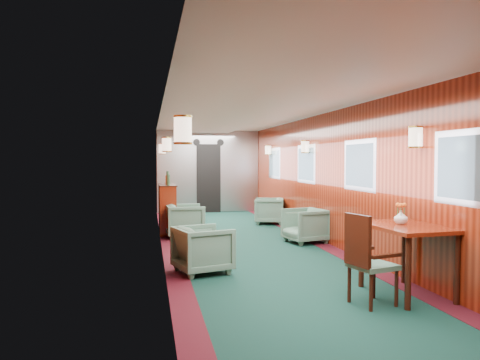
{
  "coord_description": "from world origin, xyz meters",
  "views": [
    {
      "loc": [
        -1.7,
        -7.75,
        1.53
      ],
      "look_at": [
        0.0,
        1.01,
        1.15
      ],
      "focal_mm": 35.0,
      "sensor_mm": 36.0,
      "label": 1
    }
  ],
  "objects_px": {
    "credenza": "(167,208)",
    "armchair_left_far": "(185,221)",
    "side_chair": "(366,256)",
    "armchair_right_near": "(305,226)",
    "dining_table": "(406,236)",
    "armchair_left_near": "(203,249)",
    "armchair_right_far": "(269,211)"
  },
  "relations": [
    {
      "from": "dining_table",
      "to": "armchair_left_far",
      "type": "height_order",
      "value": "dining_table"
    },
    {
      "from": "armchair_left_near",
      "to": "armchair_left_far",
      "type": "relative_size",
      "value": 0.96
    },
    {
      "from": "armchair_right_far",
      "to": "side_chair",
      "type": "bearing_deg",
      "value": 10.72
    },
    {
      "from": "armchair_left_near",
      "to": "dining_table",
      "type": "bearing_deg",
      "value": -141.46
    },
    {
      "from": "dining_table",
      "to": "credenza",
      "type": "bearing_deg",
      "value": 110.9
    },
    {
      "from": "credenza",
      "to": "armchair_right_far",
      "type": "distance_m",
      "value": 2.62
    },
    {
      "from": "dining_table",
      "to": "armchair_right_far",
      "type": "relative_size",
      "value": 1.63
    },
    {
      "from": "side_chair",
      "to": "armchair_right_far",
      "type": "relative_size",
      "value": 1.41
    },
    {
      "from": "armchair_right_near",
      "to": "armchair_right_far",
      "type": "xyz_separation_m",
      "value": [
        -0.01,
        2.63,
        -0.01
      ]
    },
    {
      "from": "armchair_left_far",
      "to": "armchair_right_far",
      "type": "xyz_separation_m",
      "value": [
        2.13,
        1.61,
        -0.02
      ]
    },
    {
      "from": "armchair_right_far",
      "to": "dining_table",
      "type": "bearing_deg",
      "value": 16.3
    },
    {
      "from": "armchair_left_near",
      "to": "armchair_right_far",
      "type": "height_order",
      "value": "armchair_left_near"
    },
    {
      "from": "side_chair",
      "to": "armchair_right_near",
      "type": "distance_m",
      "value": 3.76
    },
    {
      "from": "side_chair",
      "to": "armchair_left_far",
      "type": "distance_m",
      "value": 4.97
    },
    {
      "from": "armchair_left_far",
      "to": "armchair_right_far",
      "type": "relative_size",
      "value": 1.06
    },
    {
      "from": "side_chair",
      "to": "credenza",
      "type": "distance_m",
      "value": 5.73
    },
    {
      "from": "side_chair",
      "to": "armchair_left_near",
      "type": "height_order",
      "value": "side_chair"
    },
    {
      "from": "armchair_right_near",
      "to": "armchair_right_far",
      "type": "height_order",
      "value": "armchair_right_near"
    },
    {
      "from": "credenza",
      "to": "armchair_left_far",
      "type": "distance_m",
      "value": 0.79
    },
    {
      "from": "credenza",
      "to": "armchair_left_far",
      "type": "relative_size",
      "value": 1.78
    },
    {
      "from": "dining_table",
      "to": "credenza",
      "type": "distance_m",
      "value": 5.72
    },
    {
      "from": "dining_table",
      "to": "side_chair",
      "type": "bearing_deg",
      "value": -161.39
    },
    {
      "from": "side_chair",
      "to": "armchair_right_far",
      "type": "xyz_separation_m",
      "value": [
        0.59,
        6.34,
        -0.21
      ]
    },
    {
      "from": "dining_table",
      "to": "armchair_left_near",
      "type": "distance_m",
      "value": 2.63
    },
    {
      "from": "side_chair",
      "to": "armchair_right_near",
      "type": "bearing_deg",
      "value": 65.92
    },
    {
      "from": "dining_table",
      "to": "armchair_right_far",
      "type": "distance_m",
      "value": 6.08
    },
    {
      "from": "credenza",
      "to": "armchair_right_near",
      "type": "distance_m",
      "value": 3.01
    },
    {
      "from": "dining_table",
      "to": "side_chair",
      "type": "distance_m",
      "value": 0.69
    },
    {
      "from": "armchair_left_far",
      "to": "armchair_right_near",
      "type": "bearing_deg",
      "value": -118.58
    },
    {
      "from": "armchair_left_far",
      "to": "armchair_right_near",
      "type": "relative_size",
      "value": 1.04
    },
    {
      "from": "dining_table",
      "to": "armchair_left_far",
      "type": "distance_m",
      "value": 4.96
    },
    {
      "from": "dining_table",
      "to": "armchair_right_far",
      "type": "height_order",
      "value": "dining_table"
    }
  ]
}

